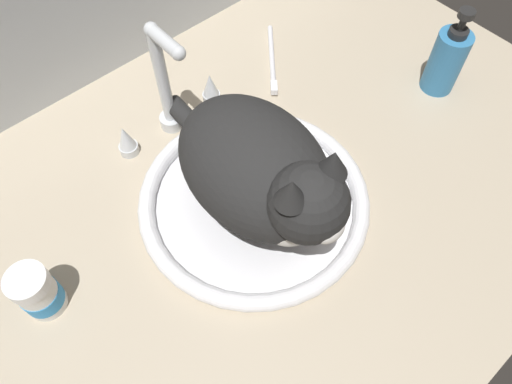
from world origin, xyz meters
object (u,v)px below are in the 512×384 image
Objects in this scene: pill_bottle at (38,293)px; soap_pump_bottle at (446,60)px; faucet at (167,94)px; toothbrush at (272,61)px; cat at (265,175)px; sink_basin at (256,202)px.

soap_pump_bottle is at bearing -7.64° from pill_bottle.
soap_pump_bottle is (42.05, -24.18, -1.82)cm from faucet.
toothbrush is at bearing 0.82° from faucet.
toothbrush is at bearing 127.18° from soap_pump_bottle.
cat is 4.39× the size of pill_bottle.
sink_basin is at bearing 87.06° from cat.
soap_pump_bottle is (42.05, -2.70, 5.08)cm from sink_basin.
cat is at bearing -15.92° from pill_bottle.
pill_bottle is at bearing 172.36° from soap_pump_bottle.
toothbrush is at bearing 14.73° from pill_bottle.
sink_basin is 22.56cm from faucet.
cat is (-0.10, -23.35, 2.67)cm from faucet.
faucet is 24.60cm from toothbrush.
sink_basin is at bearing -137.07° from toothbrush.
cat is (-0.10, -1.87, 9.57)cm from sink_basin.
sink_basin is 42.44cm from soap_pump_bottle.
faucet reaches higher than pill_bottle.
toothbrush is (23.45, 21.82, -0.52)cm from sink_basin.
cat is 34.89cm from toothbrush.
soap_pump_bottle is 74.75cm from pill_bottle.
faucet is (0.00, 21.48, 6.90)cm from sink_basin.
cat reaches higher than faucet.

